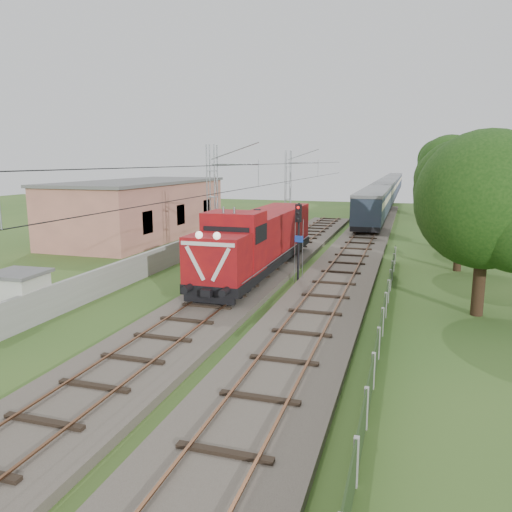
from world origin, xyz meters
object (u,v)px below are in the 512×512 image
(signal_post, at_px, (298,229))
(relay_hut, at_px, (20,297))
(coach_rake, at_px, (388,188))
(locomotive, at_px, (259,240))

(signal_post, height_order, relay_hut, signal_post)
(coach_rake, distance_m, relay_hut, 72.16)
(signal_post, distance_m, relay_hut, 14.82)
(coach_rake, xyz_separation_m, relay_hut, (-12.40, -71.08, -1.25))
(locomotive, xyz_separation_m, relay_hut, (-7.40, -12.02, -1.07))
(coach_rake, relative_size, relay_hut, 36.86)
(relay_hut, bearing_deg, coach_rake, 80.10)
(coach_rake, bearing_deg, relay_hut, -99.90)
(locomotive, distance_m, relay_hut, 14.16)
(locomotive, height_order, coach_rake, locomotive)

